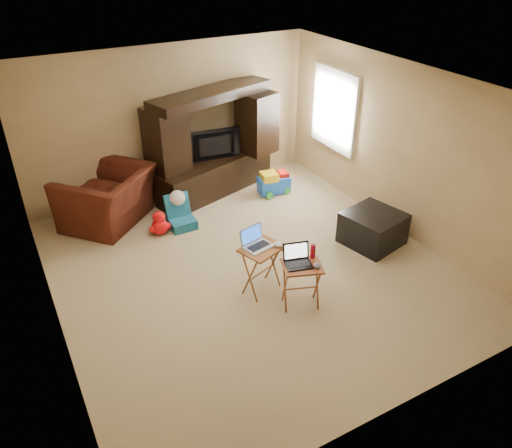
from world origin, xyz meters
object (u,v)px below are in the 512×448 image
water_bottle (313,251)px  mouse_right (317,266)px  plush_toy (159,223)px  laptop_left (258,239)px  television (215,146)px  laptop_right (299,257)px  tray_table_left (262,269)px  child_rocker (181,213)px  entertainment_center (214,143)px  ottoman (373,228)px  mouse_left (278,245)px  recliner (108,198)px  push_toy (274,182)px  tray_table_right (301,285)px

water_bottle → mouse_right: bearing=-109.3°
plush_toy → laptop_left: (0.66, -1.90, 0.58)m
plush_toy → laptop_left: size_ratio=1.14×
television → laptop_left: (-0.69, -2.74, -0.10)m
laptop_right → plush_toy: bearing=126.6°
laptop_left → tray_table_left: bearing=-57.8°
tray_table_left → child_rocker: bearing=80.3°
entertainment_center → tray_table_left: bearing=-120.3°
ottoman → mouse_left: size_ratio=5.68×
television → recliner: (-1.90, -0.10, -0.44)m
push_toy → tray_table_right: size_ratio=0.92×
laptop_right → entertainment_center: bearing=98.4°
recliner → mouse_left: recliner is taller
plush_toy → water_bottle: (1.16, -2.34, 0.50)m
plush_toy → tray_table_right: (0.96, -2.42, 0.11)m
tray_table_right → mouse_right: size_ratio=4.92×
tray_table_left → laptop_right: bearing=-82.4°
entertainment_center → mouse_right: entertainment_center is taller
tray_table_left → mouse_left: (0.19, -0.07, 0.35)m
television → laptop_left: size_ratio=2.69×
child_rocker → plush_toy: size_ratio=1.33×
push_toy → mouse_left: bearing=-110.1°
child_rocker → television: bearing=40.3°
recliner → mouse_right: recliner is taller
entertainment_center → push_toy: entertainment_center is taller
child_rocker → mouse_right: size_ratio=4.24×
tray_table_right → mouse_left: size_ratio=4.53×
entertainment_center → ottoman: (1.32, -2.62, -0.66)m
entertainment_center → mouse_left: (-0.47, -2.88, -0.23)m
tray_table_left → entertainment_center: bearing=57.8°
tray_table_left → laptop_left: (-0.03, 0.03, 0.45)m
television → child_rocker: 1.41m
tray_table_right → mouse_left: (-0.09, 0.42, 0.38)m
entertainment_center → child_rocker: size_ratio=4.28×
plush_toy → tray_table_right: tray_table_right is taller
entertainment_center → laptop_right: bearing=-114.5°
recliner → mouse_right: bearing=74.8°
laptop_right → mouse_right: laptop_right is taller
child_rocker → laptop_left: 2.01m
recliner → water_bottle: bearing=77.3°
mouse_left → recliner: bearing=117.7°
water_bottle → entertainment_center: bearing=86.7°
push_toy → water_bottle: water_bottle is taller
laptop_right → mouse_right: (0.17, -0.14, -0.10)m
water_bottle → television: bearing=86.7°
entertainment_center → plush_toy: size_ratio=5.68×
child_rocker → tray_table_right: size_ratio=0.86×
push_toy → tray_table_right: (-1.25, -2.77, 0.09)m
television → entertainment_center: bearing=-83.7°
entertainment_center → laptop_left: bearing=-121.0°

